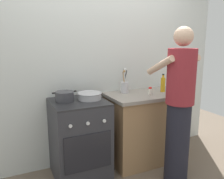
{
  "coord_description": "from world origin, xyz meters",
  "views": [
    {
      "loc": [
        -1.09,
        -2.31,
        1.57
      ],
      "look_at": [
        0.05,
        0.12,
        1.0
      ],
      "focal_mm": 37.99,
      "sensor_mm": 36.0,
      "label": 1
    }
  ],
  "objects_px": {
    "pot": "(65,96)",
    "spice_bottle": "(150,91)",
    "stove_range": "(79,139)",
    "mixing_bowl": "(90,96)",
    "person": "(179,107)",
    "oil_bottle": "(163,84)",
    "utensil_crock": "(125,86)"
  },
  "relations": [
    {
      "from": "mixing_bowl",
      "to": "utensil_crock",
      "type": "relative_size",
      "value": 0.88
    },
    {
      "from": "oil_bottle",
      "to": "stove_range",
      "type": "bearing_deg",
      "value": 179.83
    },
    {
      "from": "stove_range",
      "to": "mixing_bowl",
      "type": "relative_size",
      "value": 3.21
    },
    {
      "from": "mixing_bowl",
      "to": "oil_bottle",
      "type": "distance_m",
      "value": 1.0
    },
    {
      "from": "utensil_crock",
      "to": "person",
      "type": "relative_size",
      "value": 0.19
    },
    {
      "from": "pot",
      "to": "utensil_crock",
      "type": "xyz_separation_m",
      "value": [
        0.8,
        0.11,
        0.03
      ]
    },
    {
      "from": "pot",
      "to": "spice_bottle",
      "type": "bearing_deg",
      "value": -7.73
    },
    {
      "from": "stove_range",
      "to": "mixing_bowl",
      "type": "height_order",
      "value": "mixing_bowl"
    },
    {
      "from": "stove_range",
      "to": "utensil_crock",
      "type": "bearing_deg",
      "value": 13.08
    },
    {
      "from": "utensil_crock",
      "to": "oil_bottle",
      "type": "bearing_deg",
      "value": -18.12
    },
    {
      "from": "person",
      "to": "oil_bottle",
      "type": "bearing_deg",
      "value": 70.46
    },
    {
      "from": "mixing_bowl",
      "to": "utensil_crock",
      "type": "xyz_separation_m",
      "value": [
        0.52,
        0.13,
        0.05
      ]
    },
    {
      "from": "person",
      "to": "mixing_bowl",
      "type": "bearing_deg",
      "value": 144.48
    },
    {
      "from": "utensil_crock",
      "to": "spice_bottle",
      "type": "height_order",
      "value": "utensil_crock"
    },
    {
      "from": "mixing_bowl",
      "to": "spice_bottle",
      "type": "distance_m",
      "value": 0.76
    },
    {
      "from": "stove_range",
      "to": "oil_bottle",
      "type": "height_order",
      "value": "oil_bottle"
    },
    {
      "from": "spice_bottle",
      "to": "pot",
      "type": "bearing_deg",
      "value": 172.27
    },
    {
      "from": "spice_bottle",
      "to": "oil_bottle",
      "type": "xyz_separation_m",
      "value": [
        0.26,
        0.09,
        0.05
      ]
    },
    {
      "from": "utensil_crock",
      "to": "person",
      "type": "distance_m",
      "value": 0.77
    },
    {
      "from": "oil_bottle",
      "to": "person",
      "type": "relative_size",
      "value": 0.14
    },
    {
      "from": "mixing_bowl",
      "to": "person",
      "type": "bearing_deg",
      "value": -35.52
    },
    {
      "from": "person",
      "to": "stove_range",
      "type": "bearing_deg",
      "value": 149.65
    },
    {
      "from": "pot",
      "to": "mixing_bowl",
      "type": "xyz_separation_m",
      "value": [
        0.28,
        -0.03,
        -0.01
      ]
    },
    {
      "from": "stove_range",
      "to": "pot",
      "type": "xyz_separation_m",
      "value": [
        -0.14,
        0.05,
        0.51
      ]
    },
    {
      "from": "pot",
      "to": "person",
      "type": "bearing_deg",
      "value": -29.02
    },
    {
      "from": "spice_bottle",
      "to": "oil_bottle",
      "type": "height_order",
      "value": "oil_bottle"
    },
    {
      "from": "utensil_crock",
      "to": "person",
      "type": "xyz_separation_m",
      "value": [
        0.28,
        -0.71,
        -0.13
      ]
    },
    {
      "from": "utensil_crock",
      "to": "mixing_bowl",
      "type": "bearing_deg",
      "value": -165.78
    },
    {
      "from": "mixing_bowl",
      "to": "spice_bottle",
      "type": "height_order",
      "value": "spice_bottle"
    },
    {
      "from": "spice_bottle",
      "to": "person",
      "type": "relative_size",
      "value": 0.06
    },
    {
      "from": "stove_range",
      "to": "pot",
      "type": "relative_size",
      "value": 3.33
    },
    {
      "from": "stove_range",
      "to": "pot",
      "type": "height_order",
      "value": "pot"
    }
  ]
}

